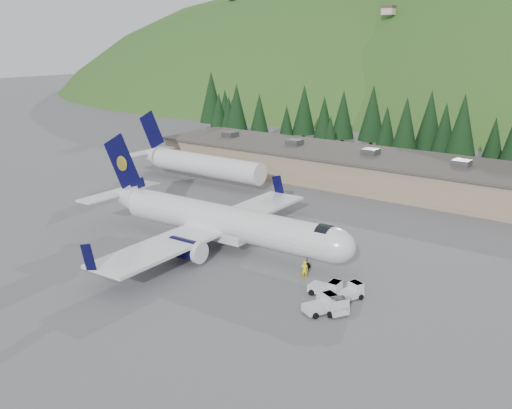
% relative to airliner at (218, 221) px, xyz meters
% --- Properties ---
extents(ground, '(600.00, 600.00, 0.00)m').
position_rel_airliner_xyz_m(ground, '(1.06, 0.04, -3.22)').
color(ground, '#59595E').
extents(airliner, '(36.35, 34.05, 12.08)m').
position_rel_airliner_xyz_m(airliner, '(0.00, 0.00, 0.00)').
color(airliner, white).
rests_on(airliner, ground).
extents(second_airliner, '(27.50, 11.00, 10.05)m').
position_rel_airliner_xyz_m(second_airliner, '(-23.86, 22.04, 0.10)').
color(second_airliner, white).
rests_on(second_airliner, ground).
extents(baggage_tug_a, '(3.12, 1.96, 1.63)m').
position_rel_airliner_xyz_m(baggage_tug_a, '(16.98, -3.93, -2.49)').
color(baggage_tug_a, silver).
rests_on(baggage_tug_a, ground).
extents(baggage_tug_b, '(3.62, 3.11, 1.73)m').
position_rel_airliner_xyz_m(baggage_tug_b, '(19.18, -6.64, -2.44)').
color(baggage_tug_b, silver).
rests_on(baggage_tug_b, ground).
extents(baggage_tug_c, '(2.83, 3.44, 1.64)m').
position_rel_airliner_xyz_m(baggage_tug_c, '(18.33, -7.15, -2.49)').
color(baggage_tug_c, silver).
rests_on(baggage_tug_c, ground).
extents(terminal_building, '(71.00, 17.00, 6.10)m').
position_rel_airliner_xyz_m(terminal_building, '(-3.95, 38.04, -0.60)').
color(terminal_building, '#8C725C').
rests_on(terminal_building, ground).
extents(baggage_tug_d, '(2.49, 3.17, 1.52)m').
position_rel_airliner_xyz_m(baggage_tug_d, '(19.03, -3.21, -2.54)').
color(baggage_tug_d, silver).
rests_on(baggage_tug_d, ground).
extents(ramp_worker, '(0.83, 0.71, 1.91)m').
position_rel_airliner_xyz_m(ramp_worker, '(13.03, -1.74, -2.26)').
color(ramp_worker, yellow).
rests_on(ramp_worker, ground).
extents(tree_line, '(113.05, 16.76, 14.22)m').
position_rel_airliner_xyz_m(tree_line, '(-4.42, 62.94, 4.11)').
color(tree_line, black).
rests_on(tree_line, ground).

